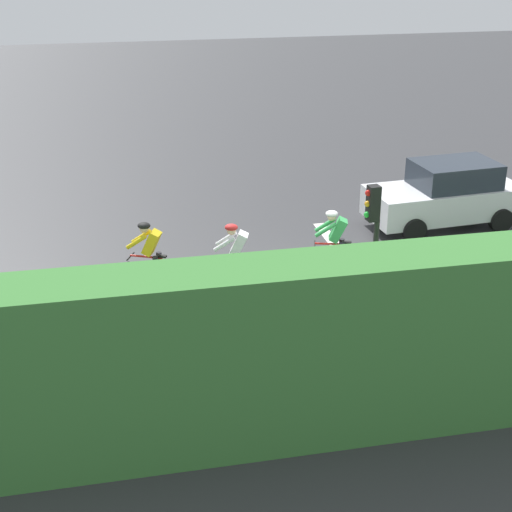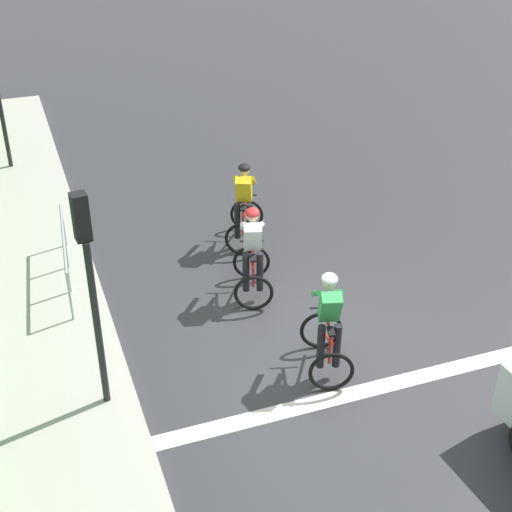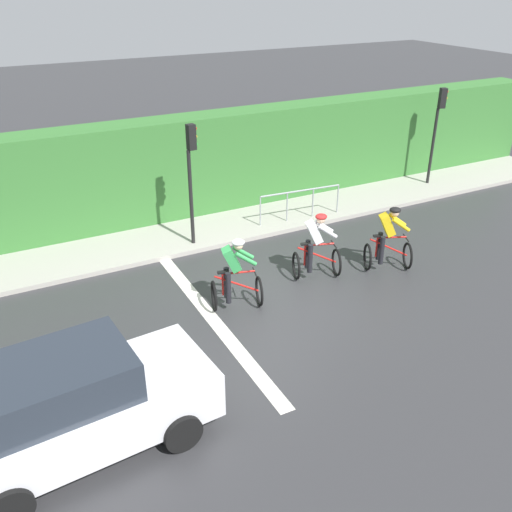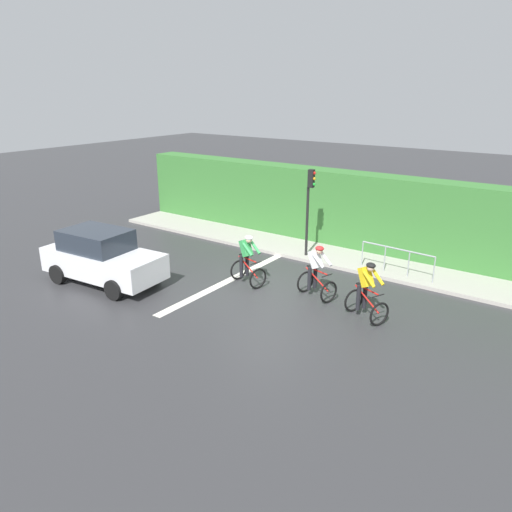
{
  "view_description": "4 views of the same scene",
  "coord_description": "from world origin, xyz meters",
  "px_view_note": "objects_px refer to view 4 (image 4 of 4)",
  "views": [
    {
      "loc": [
        -15.09,
        4.3,
        7.48
      ],
      "look_at": [
        -0.67,
        1.28,
        1.05
      ],
      "focal_mm": 53.39,
      "sensor_mm": 36.0,
      "label": 1
    },
    {
      "loc": [
        -3.95,
        -8.62,
        7.26
      ],
      "look_at": [
        -0.52,
        0.88,
        1.26
      ],
      "focal_mm": 51.58,
      "sensor_mm": 36.0,
      "label": 2
    },
    {
      "loc": [
        9.67,
        -5.18,
        6.72
      ],
      "look_at": [
        -0.59,
        0.17,
        0.78
      ],
      "focal_mm": 39.13,
      "sensor_mm": 36.0,
      "label": 3
    },
    {
      "loc": [
        11.83,
        8.03,
        6.09
      ],
      "look_at": [
        0.36,
        -0.12,
        1.16
      ],
      "focal_mm": 33.87,
      "sensor_mm": 36.0,
      "label": 4
    }
  ],
  "objects_px": {
    "cyclist_lead": "(366,291)",
    "car_white": "(102,257)",
    "cyclist_mid": "(247,261)",
    "cyclist_second": "(316,272)",
    "traffic_light_near_crossing": "(309,200)",
    "pedestrian_railing_kerbside": "(397,256)"
  },
  "relations": [
    {
      "from": "car_white",
      "to": "traffic_light_near_crossing",
      "type": "xyz_separation_m",
      "value": [
        -5.93,
        4.3,
        1.35
      ]
    },
    {
      "from": "cyclist_lead",
      "to": "traffic_light_near_crossing",
      "type": "bearing_deg",
      "value": -132.13
    },
    {
      "from": "cyclist_mid",
      "to": "car_white",
      "type": "height_order",
      "value": "car_white"
    },
    {
      "from": "cyclist_lead",
      "to": "car_white",
      "type": "bearing_deg",
      "value": -72.63
    },
    {
      "from": "cyclist_second",
      "to": "cyclist_mid",
      "type": "relative_size",
      "value": 1.0
    },
    {
      "from": "car_white",
      "to": "pedestrian_railing_kerbside",
      "type": "height_order",
      "value": "car_white"
    },
    {
      "from": "cyclist_second",
      "to": "traffic_light_near_crossing",
      "type": "distance_m",
      "value": 3.81
    },
    {
      "from": "cyclist_second",
      "to": "cyclist_mid",
      "type": "distance_m",
      "value": 2.36
    },
    {
      "from": "cyclist_lead",
      "to": "car_white",
      "type": "distance_m",
      "value": 8.46
    },
    {
      "from": "cyclist_lead",
      "to": "traffic_light_near_crossing",
      "type": "relative_size",
      "value": 0.5
    },
    {
      "from": "cyclist_lead",
      "to": "pedestrian_railing_kerbside",
      "type": "bearing_deg",
      "value": -173.47
    },
    {
      "from": "traffic_light_near_crossing",
      "to": "pedestrian_railing_kerbside",
      "type": "relative_size",
      "value": 1.29
    },
    {
      "from": "cyclist_second",
      "to": "cyclist_mid",
      "type": "xyz_separation_m",
      "value": [
        0.36,
        -2.33,
        0.0
      ]
    },
    {
      "from": "car_white",
      "to": "pedestrian_railing_kerbside",
      "type": "xyz_separation_m",
      "value": [
        -6.01,
        7.67,
        -0.12
      ]
    },
    {
      "from": "cyclist_second",
      "to": "traffic_light_near_crossing",
      "type": "bearing_deg",
      "value": -146.32
    },
    {
      "from": "cyclist_lead",
      "to": "cyclist_second",
      "type": "bearing_deg",
      "value": -104.58
    },
    {
      "from": "cyclist_mid",
      "to": "pedestrian_railing_kerbside",
      "type": "relative_size",
      "value": 0.64
    },
    {
      "from": "cyclist_lead",
      "to": "car_white",
      "type": "relative_size",
      "value": 0.39
    },
    {
      "from": "pedestrian_railing_kerbside",
      "to": "cyclist_lead",
      "type": "bearing_deg",
      "value": 6.53
    },
    {
      "from": "cyclist_lead",
      "to": "pedestrian_railing_kerbside",
      "type": "relative_size",
      "value": 0.64
    },
    {
      "from": "cyclist_lead",
      "to": "pedestrian_railing_kerbside",
      "type": "xyz_separation_m",
      "value": [
        -3.48,
        -0.4,
        -0.05
      ]
    },
    {
      "from": "car_white",
      "to": "traffic_light_near_crossing",
      "type": "height_order",
      "value": "traffic_light_near_crossing"
    }
  ]
}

